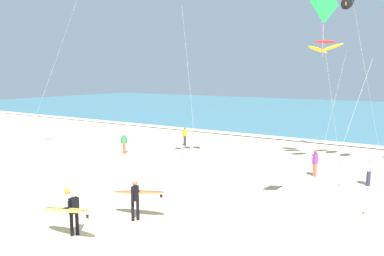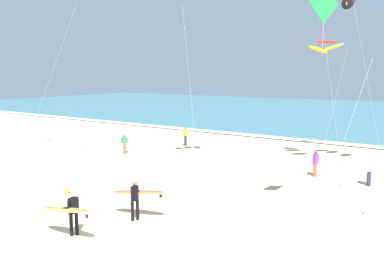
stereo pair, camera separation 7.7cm
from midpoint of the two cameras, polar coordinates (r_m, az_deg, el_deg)
name	(u,v)px [view 2 (the right image)]	position (r m, az deg, el deg)	size (l,w,h in m)	color
ground_plane	(131,229)	(16.03, -8.76, -14.46)	(160.00, 160.00, 0.00)	#D1BA8E
ocean_water	(372,114)	(65.76, 24.90, 1.87)	(160.00, 60.00, 0.08)	teal
shoreline_foam	(314,141)	(36.91, 17.52, -1.83)	(160.00, 1.52, 0.01)	white
surfer_lead	(70,210)	(15.49, -17.31, -11.40)	(2.47, 0.99, 1.71)	black
surfer_trailing	(137,195)	(16.73, -7.97, -9.66)	(2.49, 1.19, 1.71)	black
kite_delta_charcoal_mid	(347,3)	(30.42, 21.87, 16.65)	(2.63, 1.15, 11.61)	black
kite_arc_scarlet_low	(325,46)	(27.23, 19.02, 11.24)	(2.95, 3.16, 8.26)	yellow
kite_diamond_emerald_close	(325,10)	(15.97, 19.04, 16.01)	(1.76, 3.26, 9.41)	green
bystander_purple_top	(315,163)	(24.43, 17.69, -4.93)	(0.29, 0.46, 1.59)	#D8593F
bystander_white_top	(369,171)	(23.45, 24.59, -5.81)	(0.31, 0.45, 1.59)	#2D334C
bystander_yellow_top	(185,136)	(33.28, -0.90, -1.22)	(0.27, 0.48, 1.59)	#2D334C
bystander_green_top	(125,143)	(30.37, -9.77, -2.22)	(0.34, 0.41, 1.59)	#D8593F
beach_ball	(67,191)	(21.22, -17.69, -8.73)	(0.28, 0.28, 0.28)	yellow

